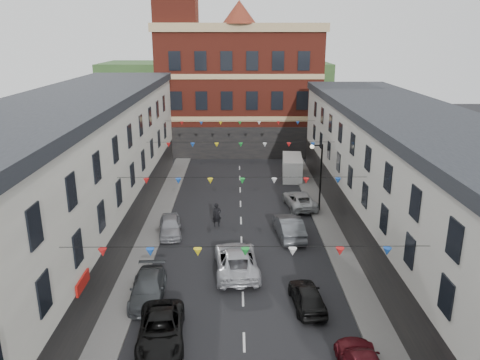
{
  "coord_description": "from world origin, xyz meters",
  "views": [
    {
      "loc": [
        -0.36,
        -23.89,
        14.71
      ],
      "look_at": [
        -0.1,
        8.98,
        4.47
      ],
      "focal_mm": 35.0,
      "sensor_mm": 36.0,
      "label": 1
    }
  ],
  "objects_px": {
    "pedestrian": "(217,215)",
    "car_left_e": "(170,226)",
    "car_right_f": "(300,200)",
    "car_right_e": "(289,227)",
    "car_left_c": "(161,329)",
    "white_van": "(292,167)",
    "car_right_d": "(307,296)",
    "car_left_d": "(148,288)",
    "moving_car": "(236,260)",
    "street_lamp": "(318,168)"
  },
  "relations": [
    {
      "from": "pedestrian",
      "to": "car_left_e",
      "type": "bearing_deg",
      "value": -167.61
    },
    {
      "from": "car_left_e",
      "to": "car_right_f",
      "type": "bearing_deg",
      "value": 20.91
    },
    {
      "from": "car_left_e",
      "to": "pedestrian",
      "type": "relative_size",
      "value": 2.14
    },
    {
      "from": "car_right_e",
      "to": "car_right_f",
      "type": "xyz_separation_m",
      "value": [
        1.64,
        6.34,
        -0.13
      ]
    },
    {
      "from": "car_left_c",
      "to": "white_van",
      "type": "bearing_deg",
      "value": 65.39
    },
    {
      "from": "car_left_e",
      "to": "car_right_d",
      "type": "distance_m",
      "value": 13.6
    },
    {
      "from": "car_right_d",
      "to": "car_right_e",
      "type": "relative_size",
      "value": 0.81
    },
    {
      "from": "car_right_f",
      "to": "white_van",
      "type": "xyz_separation_m",
      "value": [
        0.36,
        9.05,
        0.46
      ]
    },
    {
      "from": "car_left_c",
      "to": "car_right_d",
      "type": "xyz_separation_m",
      "value": [
        7.74,
        3.0,
        0.0
      ]
    },
    {
      "from": "car_left_c",
      "to": "car_right_f",
      "type": "distance_m",
      "value": 21.18
    },
    {
      "from": "white_van",
      "to": "pedestrian",
      "type": "relative_size",
      "value": 2.68
    },
    {
      "from": "car_left_c",
      "to": "car_left_e",
      "type": "relative_size",
      "value": 1.19
    },
    {
      "from": "car_left_d",
      "to": "car_left_e",
      "type": "height_order",
      "value": "car_left_e"
    },
    {
      "from": "moving_car",
      "to": "pedestrian",
      "type": "relative_size",
      "value": 3.02
    },
    {
      "from": "street_lamp",
      "to": "car_right_e",
      "type": "height_order",
      "value": "street_lamp"
    },
    {
      "from": "street_lamp",
      "to": "car_right_f",
      "type": "height_order",
      "value": "street_lamp"
    },
    {
      "from": "car_left_c",
      "to": "car_left_d",
      "type": "xyz_separation_m",
      "value": [
        -1.36,
        3.94,
        0.0
      ]
    },
    {
      "from": "car_left_e",
      "to": "car_right_f",
      "type": "height_order",
      "value": "car_left_e"
    },
    {
      "from": "car_right_d",
      "to": "car_right_e",
      "type": "height_order",
      "value": "car_right_e"
    },
    {
      "from": "car_right_f",
      "to": "moving_car",
      "type": "distance_m",
      "value": 13.06
    },
    {
      "from": "street_lamp",
      "to": "car_left_c",
      "type": "bearing_deg",
      "value": -120.91
    },
    {
      "from": "car_right_f",
      "to": "moving_car",
      "type": "bearing_deg",
      "value": 56.87
    },
    {
      "from": "street_lamp",
      "to": "moving_car",
      "type": "bearing_deg",
      "value": -123.05
    },
    {
      "from": "car_left_d",
      "to": "white_van",
      "type": "relative_size",
      "value": 0.91
    },
    {
      "from": "street_lamp",
      "to": "car_right_d",
      "type": "distance_m",
      "value": 15.49
    },
    {
      "from": "car_left_e",
      "to": "moving_car",
      "type": "xyz_separation_m",
      "value": [
        5.07,
        -5.95,
        0.1
      ]
    },
    {
      "from": "street_lamp",
      "to": "car_left_e",
      "type": "xyz_separation_m",
      "value": [
        -12.01,
        -4.71,
        -3.2
      ]
    },
    {
      "from": "car_left_e",
      "to": "car_right_d",
      "type": "height_order",
      "value": "car_left_e"
    },
    {
      "from": "car_left_e",
      "to": "pedestrian",
      "type": "height_order",
      "value": "pedestrian"
    },
    {
      "from": "car_left_e",
      "to": "white_van",
      "type": "distance_m",
      "value": 18.55
    },
    {
      "from": "car_right_d",
      "to": "car_right_e",
      "type": "xyz_separation_m",
      "value": [
        0.0,
        9.66,
        0.13
      ]
    },
    {
      "from": "street_lamp",
      "to": "car_left_e",
      "type": "distance_m",
      "value": 13.29
    },
    {
      "from": "moving_car",
      "to": "white_van",
      "type": "distance_m",
      "value": 21.68
    },
    {
      "from": "car_left_c",
      "to": "white_van",
      "type": "height_order",
      "value": "white_van"
    },
    {
      "from": "car_left_c",
      "to": "car_right_e",
      "type": "bearing_deg",
      "value": 53.09
    },
    {
      "from": "car_left_e",
      "to": "car_right_f",
      "type": "xyz_separation_m",
      "value": [
        10.7,
        5.84,
        -0.02
      ]
    },
    {
      "from": "car_left_c",
      "to": "car_right_f",
      "type": "xyz_separation_m",
      "value": [
        9.38,
        18.99,
        0.0
      ]
    },
    {
      "from": "car_left_c",
      "to": "car_right_d",
      "type": "distance_m",
      "value": 8.3
    },
    {
      "from": "car_left_e",
      "to": "white_van",
      "type": "height_order",
      "value": "white_van"
    },
    {
      "from": "car_left_c",
      "to": "car_left_d",
      "type": "distance_m",
      "value": 4.17
    },
    {
      "from": "car_left_c",
      "to": "car_right_e",
      "type": "height_order",
      "value": "car_right_e"
    },
    {
      "from": "car_right_f",
      "to": "car_left_c",
      "type": "bearing_deg",
      "value": 56.08
    },
    {
      "from": "car_left_d",
      "to": "car_right_f",
      "type": "distance_m",
      "value": 18.49
    },
    {
      "from": "street_lamp",
      "to": "pedestrian",
      "type": "relative_size",
      "value": 3.1
    },
    {
      "from": "car_left_c",
      "to": "car_left_e",
      "type": "xyz_separation_m",
      "value": [
        -1.32,
        13.15,
        0.02
      ]
    },
    {
      "from": "street_lamp",
      "to": "white_van",
      "type": "relative_size",
      "value": 1.16
    },
    {
      "from": "car_right_d",
      "to": "moving_car",
      "type": "bearing_deg",
      "value": -51.31
    },
    {
      "from": "street_lamp",
      "to": "car_left_e",
      "type": "relative_size",
      "value": 1.45
    },
    {
      "from": "car_left_e",
      "to": "white_van",
      "type": "bearing_deg",
      "value": 45.67
    },
    {
      "from": "car_right_f",
      "to": "car_left_d",
      "type": "bearing_deg",
      "value": 46.85
    }
  ]
}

